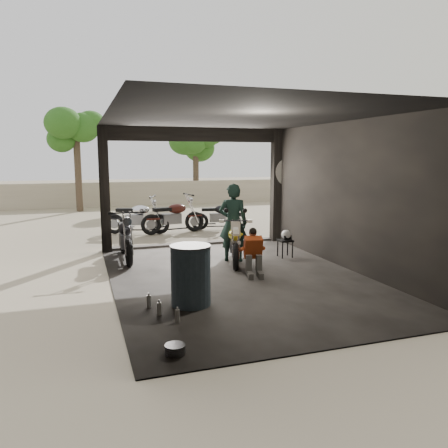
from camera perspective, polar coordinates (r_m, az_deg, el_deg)
ground at (r=8.93m, az=1.91°, el=-7.10°), size 80.00×80.00×0.00m
garage at (r=9.18m, az=0.77°, el=1.49°), size 7.00×7.13×3.20m
boundary_wall at (r=22.33m, az=-10.65°, el=3.94°), size 18.00×0.30×1.20m
tree_left at (r=20.61m, az=-18.83°, el=12.65°), size 2.20×2.20×5.60m
tree_right at (r=22.83m, az=-3.74°, el=11.61°), size 2.20×2.20×5.00m
main_bike at (r=10.01m, az=1.42°, el=-2.10°), size 1.16×1.79×1.11m
left_bike at (r=10.60m, az=-12.76°, el=-1.36°), size 0.76×1.82×1.23m
outside_bike_a at (r=14.08m, az=-11.35°, el=1.15°), size 1.95×1.32×1.22m
outside_bike_b at (r=14.03m, az=-6.66°, el=1.32°), size 1.95×1.04×1.26m
outside_bike_c at (r=14.62m, az=-0.67°, el=1.36°), size 1.72×0.97×1.10m
rider at (r=10.14m, az=1.19°, el=0.14°), size 0.79×0.68×1.84m
mechanic at (r=8.95m, az=3.92°, el=-3.91°), size 0.62×0.76×0.96m
stool at (r=10.72m, az=8.00°, el=-2.42°), size 0.32×0.32×0.45m
helmet at (r=10.73m, az=8.13°, el=-1.39°), size 0.27×0.28×0.23m
oil_drum at (r=7.23m, az=-4.37°, el=-6.80°), size 0.69×0.69×1.01m
sign_post at (r=12.71m, az=8.32°, el=5.03°), size 0.80×0.08×2.41m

